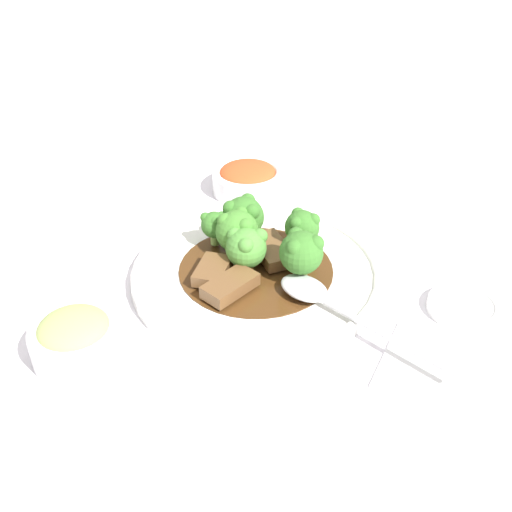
% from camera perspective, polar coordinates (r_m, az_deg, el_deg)
% --- Properties ---
extents(ground_plane, '(4.00, 4.00, 0.00)m').
position_cam_1_polar(ground_plane, '(0.75, 0.00, -2.15)').
color(ground_plane, silver).
extents(main_plate, '(0.31, 0.31, 0.02)m').
position_cam_1_polar(main_plate, '(0.74, 0.00, -1.53)').
color(main_plate, white).
rests_on(main_plate, ground_plane).
extents(beef_strip_0, '(0.07, 0.05, 0.01)m').
position_cam_1_polar(beef_strip_0, '(0.72, -4.16, -1.42)').
color(beef_strip_0, brown).
rests_on(beef_strip_0, main_plate).
extents(beef_strip_1, '(0.07, 0.04, 0.02)m').
position_cam_1_polar(beef_strip_1, '(0.69, -2.47, -2.85)').
color(beef_strip_1, brown).
rests_on(beef_strip_1, main_plate).
extents(beef_strip_2, '(0.07, 0.08, 0.02)m').
position_cam_1_polar(beef_strip_2, '(0.75, 1.66, 0.52)').
color(beef_strip_2, brown).
rests_on(beef_strip_2, main_plate).
extents(broccoli_floret_0, '(0.05, 0.05, 0.06)m').
position_cam_1_polar(broccoli_floret_0, '(0.70, 4.33, 0.40)').
color(broccoli_floret_0, '#8EB756').
rests_on(broccoli_floret_0, main_plate).
extents(broccoli_floret_1, '(0.03, 0.03, 0.05)m').
position_cam_1_polar(broccoli_floret_1, '(0.76, -4.00, 3.01)').
color(broccoli_floret_1, '#7FA84C').
rests_on(broccoli_floret_1, main_plate).
extents(broccoli_floret_2, '(0.05, 0.05, 0.06)m').
position_cam_1_polar(broccoli_floret_2, '(0.74, -1.82, 2.46)').
color(broccoli_floret_2, '#8EB756').
rests_on(broccoli_floret_2, main_plate).
extents(broccoli_floret_3, '(0.04, 0.04, 0.06)m').
position_cam_1_polar(broccoli_floret_3, '(0.75, 4.41, 2.79)').
color(broccoli_floret_3, '#8EB756').
rests_on(broccoli_floret_3, main_plate).
extents(broccoli_floret_4, '(0.05, 0.05, 0.05)m').
position_cam_1_polar(broccoli_floret_4, '(0.72, -0.95, 0.87)').
color(broccoli_floret_4, '#8EB756').
rests_on(broccoli_floret_4, main_plate).
extents(broccoli_floret_5, '(0.05, 0.05, 0.06)m').
position_cam_1_polar(broccoli_floret_5, '(0.77, -1.20, 3.82)').
color(broccoli_floret_5, '#7FA84C').
rests_on(broccoli_floret_5, main_plate).
extents(serving_spoon, '(0.05, 0.23, 0.01)m').
position_cam_1_polar(serving_spoon, '(0.68, 5.93, -3.81)').
color(serving_spoon, silver).
rests_on(serving_spoon, main_plate).
extents(side_bowl_kimchi, '(0.11, 0.11, 0.04)m').
position_cam_1_polar(side_bowl_kimchi, '(0.93, -0.78, 7.39)').
color(side_bowl_kimchi, white).
rests_on(side_bowl_kimchi, ground_plane).
extents(side_bowl_appetizer, '(0.09, 0.09, 0.05)m').
position_cam_1_polar(side_bowl_appetizer, '(0.65, -16.82, -7.46)').
color(side_bowl_appetizer, white).
rests_on(side_bowl_appetizer, ground_plane).
extents(sauce_dish, '(0.08, 0.08, 0.01)m').
position_cam_1_polar(sauce_dish, '(0.73, 19.08, -4.53)').
color(sauce_dish, white).
rests_on(sauce_dish, ground_plane).
extents(paper_napkin, '(0.12, 0.10, 0.01)m').
position_cam_1_polar(paper_napkin, '(0.65, 15.70, -9.88)').
color(paper_napkin, white).
rests_on(paper_napkin, ground_plane).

